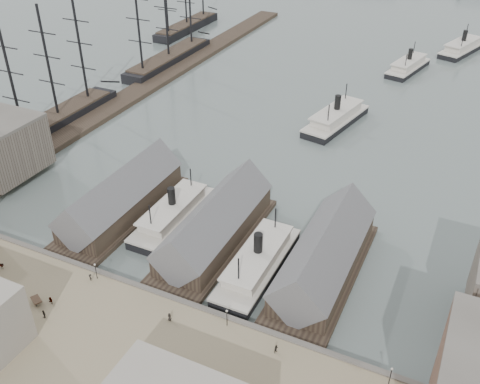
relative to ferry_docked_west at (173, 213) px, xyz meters
The scene contains 25 objects.
ground 23.53m from the ferry_docked_west, 56.27° to the right, with size 900.00×900.00×0.00m, color #53605E.
quay 41.58m from the ferry_docked_west, 71.77° to the right, with size 180.00×30.00×2.00m, color #847659.
seawall 27.92m from the ferry_docked_west, 62.22° to the right, with size 180.00×1.20×2.30m, color #59544C.
west_wharf 97.53m from the ferry_docked_west, 124.33° to the left, with size 10.00×220.00×1.60m, color #2D231C.
ferry_shed_west 13.45m from the ferry_docked_west, 168.71° to the right, with size 14.00×42.00×12.60m.
ferry_shed_center 13.45m from the ferry_docked_west, 11.29° to the right, with size 14.00×42.00×12.60m.
ferry_shed_east 39.15m from the ferry_docked_west, ahead, with size 14.00×42.00×12.60m.
lamp_post_near_w 26.65m from the ferry_docked_west, 94.32° to the right, with size 0.44×0.44×3.92m.
lamp_post_near_e 38.61m from the ferry_docked_west, 43.40° to the right, with size 0.44×0.44×3.92m.
lamp_post_far_e 63.80m from the ferry_docked_west, 24.53° to the right, with size 0.44×0.44×3.92m.
ferry_docked_west is the anchor object (origin of this frame).
ferry_docked_east 27.18m from the ferry_docked_west, 16.93° to the right, with size 8.81×29.36×10.48m.
ferry_open_near 72.56m from the ferry_docked_west, 74.30° to the left, with size 15.06×31.95×10.98m.
ferry_open_mid 135.73m from the ferry_docked_west, 76.66° to the left, with size 14.02×28.85×9.90m.
ferry_open_far 173.32m from the ferry_docked_west, 73.76° to the left, with size 17.73×31.32×10.72m.
sailing_ship_near 66.79m from the ferry_docked_west, 159.78° to the left, with size 9.45×65.12×38.86m.
sailing_ship_mid 115.21m from the ferry_docked_west, 122.40° to the left, with size 9.53×55.06×39.18m.
sailing_ship_far 165.22m from the ferry_docked_west, 119.16° to the left, with size 8.87×49.28×36.47m.
horse_cart_center 37.18m from the ferry_docked_west, 100.22° to the right, with size 4.75×3.20×1.45m.
horse_cart_right 48.43m from the ferry_docked_west, 60.70° to the right, with size 4.69×2.14×1.47m.
pedestrian_2 27.62m from the ferry_docked_west, 95.87° to the right, with size 1.01×0.58×1.57m, color black.
pedestrian_3 39.76m from the ferry_docked_west, 95.92° to the right, with size 1.06×0.44×1.81m, color black.
pedestrian_4 34.80m from the ferry_docked_west, 59.45° to the right, with size 0.84×0.55×1.73m, color black.
pedestrian_5 45.34m from the ferry_docked_west, 68.95° to the right, with size 0.58×0.42×1.59m, color black.
pedestrian_6 47.95m from the ferry_docked_west, 36.28° to the right, with size 0.82×0.64×1.69m, color black.
Camera 1 is at (47.50, -69.42, 76.47)m, focal length 40.00 mm.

